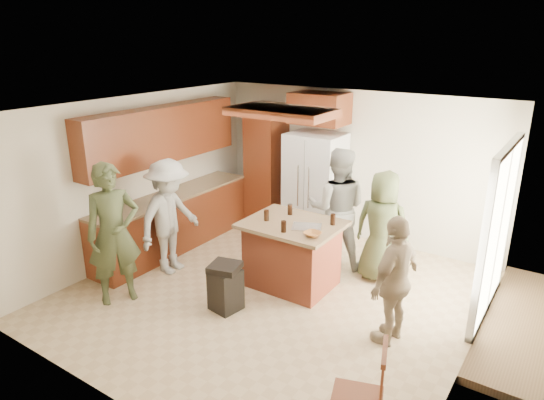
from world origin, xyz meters
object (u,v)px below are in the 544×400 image
Objects in this scene: person_front_left at (114,234)px; person_behind_right at (382,227)px; person_behind_left at (337,208)px; refrigerator at (315,186)px; trash_bin at (225,286)px; person_counter at (169,217)px; kitchen_island at (292,253)px; person_side_right at (395,280)px.

person_behind_right is (2.64, 2.45, -0.13)m from person_front_left.
person_behind_left is at bearing -7.20° from person_behind_right.
refrigerator is 2.86× the size of trash_bin.
person_counter is 1.85m from kitchen_island.
person_counter is at bearing -78.21° from person_side_right.
trash_bin is (1.34, -0.40, -0.53)m from person_counter.
person_front_left is 3.50m from person_side_right.
person_side_right reaches higher than kitchen_island.
person_behind_right is at bearing -19.33° from person_front_left.
person_counter is 1.49m from trash_bin.
person_behind_left reaches higher than person_side_right.
kitchen_island is 2.03× the size of trash_bin.
kitchen_island is at bearing 70.54° from trash_bin.
person_side_right reaches higher than trash_bin.
person_front_left reaches higher than refrigerator.
refrigerator is 1.41× the size of kitchen_island.
person_counter is 2.58m from refrigerator.
person_behind_left is at bearing 75.92° from kitchen_island.
person_counter is at bearing 163.42° from trash_bin.
trash_bin is at bearing 51.42° from person_behind_left.
person_behind_left is 2.09m from trash_bin.
person_behind_left reaches higher than person_counter.
person_front_left is 3.60m from person_behind_right.
person_behind_left is 1.02m from kitchen_island.
refrigerator is (-2.24, 2.20, 0.14)m from person_side_right.
person_counter is at bearing 16.62° from person_behind_left.
trash_bin is (-0.58, -1.91, -0.59)m from person_behind_left.
trash_bin is at bearing -108.65° from person_counter.
person_counter is 2.70× the size of trash_bin.
person_counter is at bearing 28.36° from person_front_left.
person_side_right is 1.72m from kitchen_island.
person_counter is (-3.32, -0.14, 0.09)m from person_side_right.
person_front_left reaches higher than person_side_right.
person_behind_left is at bearing -9.64° from person_front_left.
person_front_left is at bearing 30.95° from person_behind_left.
kitchen_island is at bearing -97.06° from person_side_right.
person_counter reaches higher than kitchen_island.
person_front_left is 1.04× the size of refrigerator.
refrigerator is at bearing 95.24° from trash_bin.
person_counter is at bearing -114.94° from refrigerator.
person_behind_right is 1.79m from refrigerator.
person_side_right is (3.31, 1.12, -0.17)m from person_front_left.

